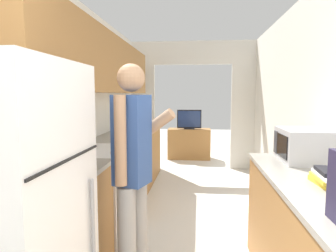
{
  "coord_description": "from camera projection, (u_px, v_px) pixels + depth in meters",
  "views": [
    {
      "loc": [
        0.12,
        -0.61,
        1.46
      ],
      "look_at": [
        -0.27,
        3.25,
        1.06
      ],
      "focal_mm": 32.0,
      "sensor_mm": 36.0,
      "label": 1
    }
  ],
  "objects": [
    {
      "name": "wall_left",
      "position": [
        79.0,
        91.0,
        3.2
      ],
      "size": [
        0.38,
        7.71,
        2.5
      ],
      "color": "silver",
      "rests_on": "ground_plane"
    },
    {
      "name": "wall_right",
      "position": [
        330.0,
        120.0,
        2.55
      ],
      "size": [
        0.06,
        7.71,
        2.5
      ],
      "color": "silver",
      "rests_on": "ground_plane"
    },
    {
      "name": "wall_far_with_doorway",
      "position": [
        192.0,
        96.0,
        5.91
      ],
      "size": [
        2.82,
        0.06,
        2.5
      ],
      "color": "silver",
      "rests_on": "ground_plane"
    },
    {
      "name": "counter_left",
      "position": [
        121.0,
        169.0,
        4.04
      ],
      "size": [
        0.62,
        3.99,
        0.92
      ],
      "color": "#9E6B38",
      "rests_on": "ground_plane"
    },
    {
      "name": "range_oven",
      "position": [
        96.0,
        194.0,
        3.03
      ],
      "size": [
        0.66,
        0.78,
        1.06
      ],
      "color": "white",
      "rests_on": "ground_plane"
    },
    {
      "name": "person",
      "position": [
        132.0,
        175.0,
        2.11
      ],
      "size": [
        0.53,
        0.45,
        1.68
      ],
      "rotation": [
        0.0,
        0.0,
        1.26
      ],
      "color": "#9E9E9E",
      "rests_on": "ground_plane"
    },
    {
      "name": "microwave",
      "position": [
        305.0,
        145.0,
        2.45
      ],
      "size": [
        0.39,
        0.47,
        0.27
      ],
      "color": "#B7B7BC",
      "rests_on": "counter_right"
    },
    {
      "name": "book_stack",
      "position": [
        336.0,
        178.0,
        1.79
      ],
      "size": [
        0.26,
        0.31,
        0.1
      ],
      "color": "gold",
      "rests_on": "counter_right"
    },
    {
      "name": "tv_cabinet",
      "position": [
        189.0,
        144.0,
        6.86
      ],
      "size": [
        0.96,
        0.42,
        0.69
      ],
      "color": "#9E6B38",
      "rests_on": "ground_plane"
    },
    {
      "name": "television",
      "position": [
        189.0,
        120.0,
        6.76
      ],
      "size": [
        0.55,
        0.16,
        0.44
      ],
      "color": "black",
      "rests_on": "tv_cabinet"
    }
  ]
}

